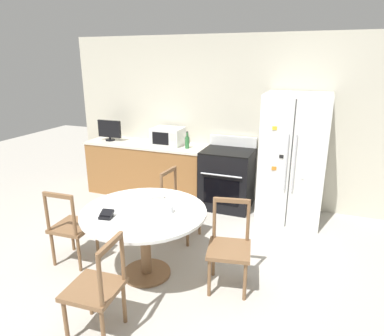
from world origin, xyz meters
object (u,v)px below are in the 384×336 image
Objects in this scene: dining_chair_right at (229,248)px; wallet at (106,215)px; counter_bottle at (187,142)px; dining_chair_far at (180,206)px; countertop_tv at (109,130)px; candle_glass at (169,210)px; oven_range at (227,178)px; microwave at (168,136)px; dining_chair_near at (97,289)px; dining_chair_left at (72,227)px; refrigerator at (293,159)px.

wallet is (-1.14, -0.41, 0.35)m from dining_chair_right.
counter_bottle is 1.82× the size of wallet.
countertop_tv is at bearing -116.93° from dining_chair_far.
dining_chair_far is 0.95m from candle_glass.
wallet is at bearing -88.29° from counter_bottle.
oven_range reaches higher than dining_chair_right.
dining_chair_near is (0.74, -3.02, -0.60)m from microwave.
dining_chair_right is at bearing 19.79° from wallet.
candle_glass is at bearing -17.32° from dining_chair_near.
countertop_tv reaches higher than dining_chair_left.
wallet is at bearing -79.46° from microwave.
countertop_tv is at bearing 122.95° from wallet.
dining_chair_right reaches higher than candle_glass.
dining_chair_far is (-1.27, -1.10, -0.47)m from refrigerator.
microwave reaches higher than counter_bottle.
microwave is 2.47m from wallet.
dining_chair_near is (1.80, -2.93, -0.65)m from countertop_tv.
dining_chair_right is 1.00× the size of dining_chair_far.
dining_chair_left is 1.00× the size of dining_chair_far.
microwave is at bearing 114.92° from candle_glass.
countertop_tv is at bearing 109.64° from dining_chair_left.
refrigerator is at bearing -1.00° from countertop_tv.
dining_chair_left is (0.88, -2.12, -0.65)m from countertop_tv.
oven_range is at bearing 75.95° from wallet.
refrigerator is at bearing 62.28° from candle_glass.
microwave is 2.30m from dining_chair_left.
microwave is 1.06m from countertop_tv.
dining_chair_left is at bearing -136.39° from refrigerator.
candle_glass is at bearing -73.37° from counter_bottle.
dining_chair_right is at bearing -57.41° from counter_bottle.
dining_chair_left is at bearing -104.95° from counter_bottle.
dining_chair_far is (-0.02, 1.78, 0.00)m from dining_chair_near.
microwave is 1.56m from dining_chair_far.
microwave reaches higher than oven_range.
dining_chair_left reaches higher than candle_glass.
oven_range is 1.20× the size of dining_chair_left.
microwave reaches higher than dining_chair_far.
refrigerator is at bearing -0.98° from counter_bottle.
counter_bottle is at bearing -1.01° from countertop_tv.
wallet is (-0.52, -0.32, -0.01)m from candle_glass.
candle_glass is (1.15, 0.12, 0.35)m from dining_chair_left.
refrigerator is 2.00m from microwave.
dining_chair_left is 9.76× the size of candle_glass.
oven_range is 0.84m from counter_bottle.
oven_range is 2.18m from countertop_tv.
dining_chair_right is 9.76× the size of candle_glass.
dining_chair_near is 1.78m from dining_chair_far.
dining_chair_right and dining_chair_far have the same top height.
countertop_tv is at bearing 27.95° from dining_chair_near.
oven_range is 2.96m from dining_chair_near.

